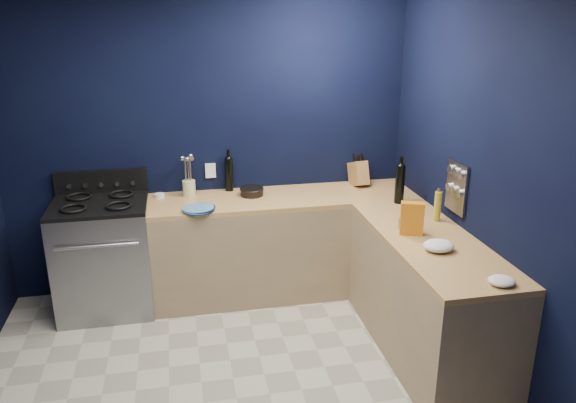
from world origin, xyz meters
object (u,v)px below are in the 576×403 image
object	(u,v)px
gas_range	(105,258)
plate_stack	(198,209)
knife_block	(358,174)
utensil_crock	(189,188)
crouton_bag	(412,218)

from	to	relation	value
gas_range	plate_stack	bearing A→B (deg)	-15.62
gas_range	plate_stack	size ratio (longest dim) A/B	3.64
gas_range	knife_block	distance (m)	2.34
knife_block	utensil_crock	bearing A→B (deg)	172.76
utensil_crock	crouton_bag	world-z (taller)	crouton_bag
gas_range	knife_block	world-z (taller)	knife_block
gas_range	crouton_bag	world-z (taller)	crouton_bag
utensil_crock	knife_block	size ratio (longest dim) A/B	0.63
utensil_crock	knife_block	bearing A→B (deg)	0.33
gas_range	utensil_crock	distance (m)	0.91
gas_range	utensil_crock	bearing A→B (deg)	14.54
plate_stack	knife_block	world-z (taller)	knife_block
gas_range	utensil_crock	xyz separation A→B (m)	(0.73, 0.19, 0.51)
gas_range	plate_stack	xyz separation A→B (m)	(0.79, -0.22, 0.46)
plate_stack	gas_range	bearing A→B (deg)	164.38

